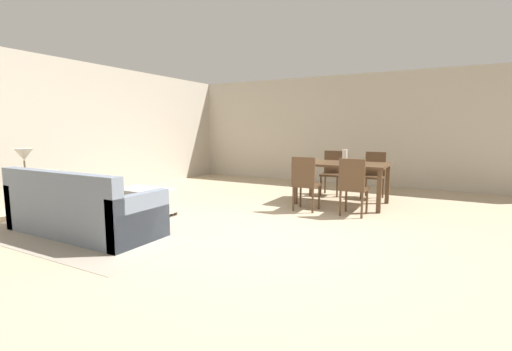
{
  "coord_description": "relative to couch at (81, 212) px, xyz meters",
  "views": [
    {
      "loc": [
        2.06,
        -3.97,
        1.38
      ],
      "look_at": [
        -0.96,
        1.53,
        0.56
      ],
      "focal_mm": 25.02,
      "sensor_mm": 36.0,
      "label": 1
    }
  ],
  "objects": [
    {
      "name": "dining_chair_far_right",
      "position": [
        2.9,
        4.41,
        0.22
      ],
      "size": [
        0.43,
        0.43,
        0.92
      ],
      "color": "#513823",
      "rests_on": "ground_plane"
    },
    {
      "name": "dining_chair_near_right",
      "position": [
        2.91,
        2.68,
        0.22
      ],
      "size": [
        0.41,
        0.41,
        0.92
      ],
      "color": "#513823",
      "rests_on": "ground_plane"
    },
    {
      "name": "table_lamp",
      "position": [
        -1.39,
        0.08,
        0.68
      ],
      "size": [
        0.26,
        0.26,
        0.53
      ],
      "color": "brown",
      "rests_on": "side_table"
    },
    {
      "name": "wall_left",
      "position": [
        -2.33,
        1.55,
        1.05
      ],
      "size": [
        0.12,
        11.0,
        2.7
      ],
      "primitive_type": "cube",
      "color": "#BCB2A0",
      "rests_on": "ground_plane"
    },
    {
      "name": "side_table",
      "position": [
        -1.39,
        0.08,
        0.15
      ],
      "size": [
        0.4,
        0.4,
        0.56
      ],
      "color": "olive",
      "rests_on": "ground_plane"
    },
    {
      "name": "dining_chair_near_left",
      "position": [
        2.11,
        2.65,
        0.22
      ],
      "size": [
        0.41,
        0.41,
        0.92
      ],
      "color": "#513823",
      "rests_on": "ground_plane"
    },
    {
      "name": "ground_plane",
      "position": [
        2.17,
        1.05,
        -0.3
      ],
      "size": [
        10.8,
        10.8,
        0.0
      ],
      "primitive_type": "plane",
      "color": "tan"
    },
    {
      "name": "wall_back",
      "position": [
        2.17,
        6.05,
        1.05
      ],
      "size": [
        9.0,
        0.12,
        2.7
      ],
      "primitive_type": "cube",
      "color": "#BCB2A0",
      "rests_on": "ground_plane"
    },
    {
      "name": "dining_table",
      "position": [
        2.5,
        3.53,
        0.37
      ],
      "size": [
        1.6,
        0.99,
        0.76
      ],
      "color": "#513823",
      "rests_on": "ground_plane"
    },
    {
      "name": "couch",
      "position": [
        0.0,
        0.0,
        0.0
      ],
      "size": [
        2.17,
        0.87,
        0.86
      ],
      "color": "slate",
      "rests_on": "ground_plane"
    },
    {
      "name": "area_rug",
      "position": [
        -0.0,
        0.6,
        -0.29
      ],
      "size": [
        3.0,
        2.8,
        0.01
      ],
      "primitive_type": "cube",
      "color": "gray",
      "rests_on": "ground_plane"
    },
    {
      "name": "vase_centerpiece",
      "position": [
        2.55,
        3.5,
        0.59
      ],
      "size": [
        0.09,
        0.09,
        0.25
      ],
      "primitive_type": "cylinder",
      "color": "silver",
      "rests_on": "dining_table"
    },
    {
      "name": "dining_chair_far_left",
      "position": [
        2.07,
        4.36,
        0.22
      ],
      "size": [
        0.42,
        0.42,
        0.92
      ],
      "color": "#513823",
      "rests_on": "ground_plane"
    },
    {
      "name": "ottoman_table",
      "position": [
        -0.01,
        1.14,
        -0.05
      ],
      "size": [
        0.92,
        0.55,
        0.43
      ],
      "color": "#B7AD9E",
      "rests_on": "ground_plane"
    }
  ]
}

